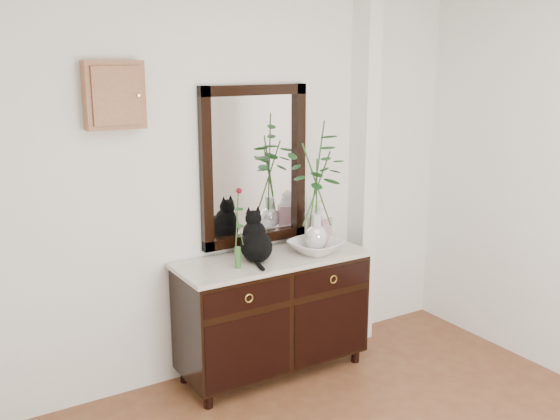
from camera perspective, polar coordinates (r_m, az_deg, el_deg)
wall_back at (r=4.27m, az=-3.60°, el=2.74°), size 3.60×0.04×2.70m
pilaster at (r=4.75m, az=7.60°, el=3.76°), size 0.12×0.20×2.70m
sideboard at (r=4.36m, az=-0.69°, el=-9.03°), size 1.33×0.52×0.82m
wall_mirror at (r=4.29m, az=-2.35°, el=4.03°), size 0.80×0.06×1.10m
key_cabinet at (r=3.84m, az=-14.91°, el=10.11°), size 0.35×0.10×0.40m
cat at (r=4.11m, az=-2.19°, el=-2.41°), size 0.30×0.34×0.34m
lotus_bowl at (r=4.32m, az=3.29°, el=-3.36°), size 0.42×0.42×0.09m
vase_branches at (r=4.22m, az=3.37°, el=2.24°), size 0.52×0.52×0.91m
bud_vase_rose at (r=3.95m, az=-3.94°, el=-1.62°), size 0.08×0.08×0.54m
ginger_jar at (r=4.42m, az=3.66°, el=-1.26°), size 0.17×0.17×0.34m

